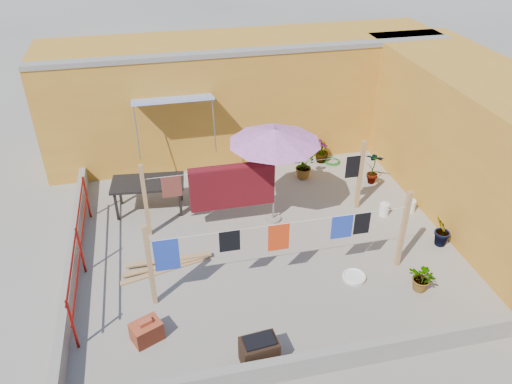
% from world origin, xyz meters
% --- Properties ---
extents(ground, '(80.00, 80.00, 0.00)m').
position_xyz_m(ground, '(0.00, 0.00, 0.00)').
color(ground, '#9E998E').
rests_on(ground, ground).
extents(wall_back, '(11.00, 3.27, 3.21)m').
position_xyz_m(wall_back, '(0.50, 4.69, 1.61)').
color(wall_back, '#BC8829').
rests_on(wall_back, ground).
extents(wall_right, '(2.40, 9.00, 3.20)m').
position_xyz_m(wall_right, '(5.20, 0.00, 1.60)').
color(wall_right, '#BC8829').
rests_on(wall_right, ground).
extents(parapet_front, '(8.30, 0.16, 0.44)m').
position_xyz_m(parapet_front, '(0.00, -3.58, 0.22)').
color(parapet_front, gray).
rests_on(parapet_front, ground).
extents(parapet_left, '(0.16, 7.30, 0.44)m').
position_xyz_m(parapet_left, '(-4.08, 0.00, 0.22)').
color(parapet_left, gray).
rests_on(parapet_left, ground).
extents(red_railing, '(0.05, 4.20, 1.10)m').
position_xyz_m(red_railing, '(-3.85, -0.20, 0.72)').
color(red_railing, maroon).
rests_on(red_railing, ground).
extents(clothesline_rig, '(5.09, 2.35, 1.80)m').
position_xyz_m(clothesline_rig, '(-0.49, 0.57, 1.00)').
color(clothesline_rig, tan).
rests_on(clothesline_rig, ground).
extents(patio_umbrella, '(2.36, 2.36, 2.43)m').
position_xyz_m(patio_umbrella, '(0.37, 0.73, 2.18)').
color(patio_umbrella, gray).
rests_on(patio_umbrella, ground).
extents(outdoor_table, '(1.77, 1.02, 0.79)m').
position_xyz_m(outdoor_table, '(-2.43, 1.80, 0.72)').
color(outdoor_table, black).
rests_on(outdoor_table, ground).
extents(brick_stack, '(0.62, 0.55, 0.45)m').
position_xyz_m(brick_stack, '(-2.68, -2.28, 0.19)').
color(brick_stack, '#A53F26').
rests_on(brick_stack, ground).
extents(lumber_pile, '(1.93, 0.58, 0.12)m').
position_xyz_m(lumber_pile, '(-2.23, -0.43, 0.06)').
color(lumber_pile, tan).
rests_on(lumber_pile, ground).
extents(brazier, '(0.65, 0.46, 0.55)m').
position_xyz_m(brazier, '(-0.88, -3.20, 0.27)').
color(brazier, black).
rests_on(brazier, ground).
extents(white_basin, '(0.48, 0.48, 0.08)m').
position_xyz_m(white_basin, '(1.46, -1.61, 0.04)').
color(white_basin, white).
rests_on(white_basin, ground).
extents(water_jug_a, '(0.23, 0.23, 0.36)m').
position_xyz_m(water_jug_a, '(3.70, 0.34, 0.16)').
color(water_jug_a, white).
rests_on(water_jug_a, ground).
extents(water_jug_b, '(0.23, 0.23, 0.36)m').
position_xyz_m(water_jug_b, '(3.01, 0.34, 0.16)').
color(water_jug_b, white).
rests_on(water_jug_b, ground).
extents(green_hose, '(0.48, 0.48, 0.07)m').
position_xyz_m(green_hose, '(2.71, 3.09, 0.03)').
color(green_hose, '#1B7B1E').
rests_on(green_hose, ground).
extents(plant_back_a, '(0.84, 0.83, 0.71)m').
position_xyz_m(plant_back_a, '(1.66, 2.48, 0.35)').
color(plant_back_a, '#24601B').
rests_on(plant_back_a, ground).
extents(plant_back_b, '(0.48, 0.48, 0.68)m').
position_xyz_m(plant_back_b, '(2.42, 3.20, 0.34)').
color(plant_back_b, '#24601B').
rests_on(plant_back_b, ground).
extents(plant_right_a, '(0.60, 0.56, 0.94)m').
position_xyz_m(plant_right_a, '(3.35, 1.79, 0.47)').
color(plant_right_a, '#24601B').
rests_on(plant_right_a, ground).
extents(plant_right_b, '(0.55, 0.54, 0.77)m').
position_xyz_m(plant_right_b, '(3.70, -1.02, 0.39)').
color(plant_right_b, '#24601B').
rests_on(plant_right_b, ground).
extents(plant_right_c, '(0.68, 0.70, 0.59)m').
position_xyz_m(plant_right_c, '(2.62, -2.20, 0.30)').
color(plant_right_c, '#24601B').
rests_on(plant_right_c, ground).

